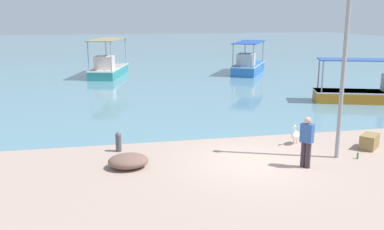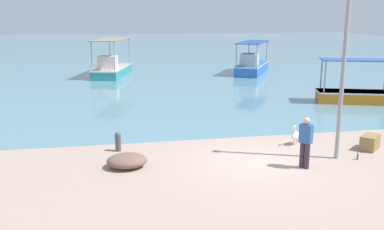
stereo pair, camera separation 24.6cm
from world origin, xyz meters
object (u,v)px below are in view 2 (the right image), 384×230
Objects in this scene: pelican at (295,135)px; fisherman_standing at (306,141)px; lamp_post at (344,56)px; fishing_boat_near_left at (112,68)px; fishing_boat_center at (252,66)px; glass_bottle at (358,157)px; fishing_boat_near_right at (377,93)px; net_pile at (127,161)px; mooring_bollard at (118,141)px; cargo_crate at (370,142)px.

fisherman_standing reaches higher than pelican.
fishing_boat_near_left is at bearing 108.89° from lamp_post.
glass_bottle is (-3.36, -21.33, -0.57)m from fishing_boat_center.
fishing_boat_near_right is at bearing 39.82° from pelican.
net_pile is (-11.18, -20.57, -0.45)m from fishing_boat_center.
pelican is at bearing 11.27° from net_pile.
mooring_bollard is 0.83× the size of cargo_crate.
net_pile is (-14.16, -7.72, -0.38)m from fishing_boat_near_right.
pelican is 6.57m from net_pile.
net_pile is (0.24, -1.76, -0.16)m from mooring_bollard.
mooring_bollard is at bearing 170.35° from cargo_crate.
fishing_boat_center is 7.14× the size of pelican.
fishing_boat_near_left is 23.21m from lamp_post.
fishing_boat_near_right is at bearing 46.25° from fisherman_standing.
lamp_post is 8.38m from mooring_bollard.
pelican is (6.71, -20.03, -0.27)m from fishing_boat_near_left.
pelican reaches higher than mooring_bollard.
cargo_crate reaches higher than net_pile.
net_pile is at bearing -89.28° from fishing_boat_near_left.
fishing_boat_near_left reaches higher than fishing_boat_near_right.
fishing_boat_near_right is 7.19× the size of cargo_crate.
pelican is (-7.72, -6.43, -0.22)m from fishing_boat_near_right.
lamp_post is (-6.97, -8.19, 2.94)m from fishing_boat_near_right.
cargo_crate is (2.47, -1.07, -0.11)m from pelican.
fisherman_standing is 3.58m from cargo_crate.
lamp_post is (0.75, -1.76, 3.17)m from pelican.
cargo_crate is (1.72, 0.68, -3.28)m from lamp_post.
net_pile is (0.27, -21.32, -0.42)m from fishing_boat_near_left.
pelican is 6.70m from mooring_bollard.
fishing_boat_center is 21.61m from lamp_post.
fishing_boat_near_right is 19.83m from fishing_boat_near_left.
mooring_bollard is 2.67× the size of glass_bottle.
fishing_boat_center is 21.60m from glass_bottle.
fishing_boat_near_left is 23.24m from fisherman_standing.
lamp_post is at bearing -71.11° from fishing_boat_near_left.
mooring_bollard reaches higher than cargo_crate.
fishing_boat_near_right is 9.17m from cargo_crate.
fishing_boat_near_left is at bearing 136.69° from fishing_boat_near_right.
glass_bottle is at bearing 10.33° from fisherman_standing.
fishing_boat_center reaches higher than net_pile.
fishing_boat_near_left is 19.55m from mooring_bollard.
fishing_boat_near_right is at bearing 55.03° from cargo_crate.
pelican is (-4.74, -19.29, -0.30)m from fishing_boat_center.
pelican is 3.70m from lamp_post.
lamp_post is 3.12m from fisherman_standing.
mooring_bollard is 1.79m from net_pile.
fishing_boat_near_left is at bearing 104.79° from fisherman_standing.
cargo_crate is 1.46m from glass_bottle.
fisherman_standing reaches higher than cargo_crate.
lamp_post is 7.34× the size of cargo_crate.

